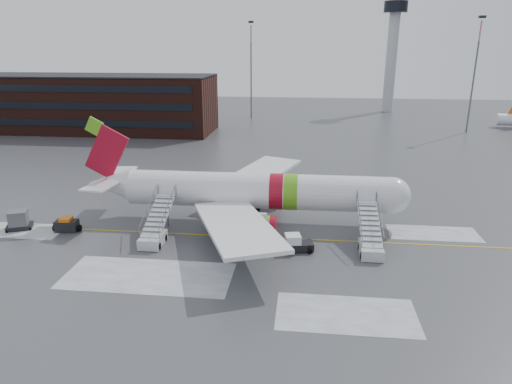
# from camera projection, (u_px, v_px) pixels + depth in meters

# --- Properties ---
(ground) EXTENTS (260.00, 260.00, 0.00)m
(ground) POSITION_uv_depth(u_px,v_px,m) (237.00, 232.00, 46.87)
(ground) COLOR #494C4F
(ground) RESTS_ON ground
(airliner) EXTENTS (35.03, 32.97, 11.18)m
(airliner) POSITION_uv_depth(u_px,v_px,m) (249.00, 191.00, 48.92)
(airliner) COLOR white
(airliner) RESTS_ON ground
(airstair_fwd) EXTENTS (2.05, 7.70, 3.48)m
(airstair_fwd) POSITION_uv_depth(u_px,v_px,m) (370.00, 241.00, 42.18)
(airstair_fwd) COLOR silver
(airstair_fwd) RESTS_ON ground
(airstair_aft) EXTENTS (2.05, 7.70, 3.48)m
(airstair_aft) POSITION_uv_depth(u_px,v_px,m) (155.00, 232.00, 44.34)
(airstair_aft) COLOR #B8BAC0
(airstair_aft) RESTS_ON ground
(pushback_tug) EXTENTS (3.03, 2.51, 1.59)m
(pushback_tug) POSITION_uv_depth(u_px,v_px,m) (296.00, 244.00, 42.54)
(pushback_tug) COLOR black
(pushback_tug) RESTS_ON ground
(uld_container) EXTENTS (2.95, 2.60, 2.00)m
(uld_container) POSITION_uv_depth(u_px,v_px,m) (19.00, 220.00, 47.53)
(uld_container) COLOR black
(uld_container) RESTS_ON ground
(baggage_tractor) EXTENTS (2.91, 1.52, 1.48)m
(baggage_tractor) POSITION_uv_depth(u_px,v_px,m) (67.00, 225.00, 47.07)
(baggage_tractor) COLOR black
(baggage_tractor) RESTS_ON ground
(terminal_building) EXTENTS (62.00, 16.11, 12.30)m
(terminal_building) POSITION_uv_depth(u_px,v_px,m) (74.00, 103.00, 101.74)
(terminal_building) COLOR #3F1E16
(terminal_building) RESTS_ON ground
(control_tower) EXTENTS (6.40, 6.40, 30.00)m
(control_tower) POSITION_uv_depth(u_px,v_px,m) (393.00, 44.00, 127.88)
(control_tower) COLOR #B2B5BA
(control_tower) RESTS_ON ground
(light_mast_far_ne) EXTENTS (1.20, 1.20, 24.25)m
(light_mast_far_ne) POSITION_uv_depth(u_px,v_px,m) (475.00, 68.00, 96.89)
(light_mast_far_ne) COLOR #595B60
(light_mast_far_ne) RESTS_ON ground
(light_mast_far_n) EXTENTS (1.20, 1.20, 24.25)m
(light_mast_far_n) POSITION_uv_depth(u_px,v_px,m) (251.00, 64.00, 117.29)
(light_mast_far_n) COLOR #595B60
(light_mast_far_n) RESTS_ON ground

